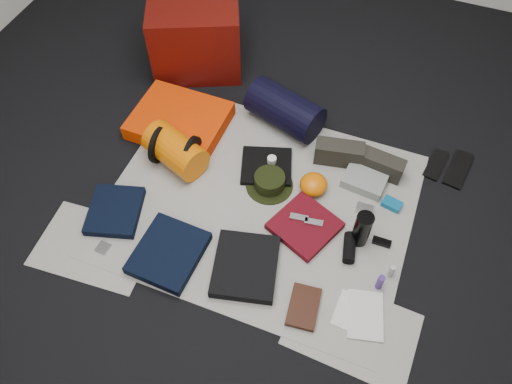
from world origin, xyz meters
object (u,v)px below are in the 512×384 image
(paperback_book, at_px, (304,307))
(red_cabinet, at_px, (196,35))
(sleeping_pad, at_px, (180,121))
(stuff_sack, at_px, (175,151))
(water_bottle, at_px, (362,229))
(navy_duffel, at_px, (285,110))
(compact_camera, at_px, (364,209))

(paperback_book, bearing_deg, red_cabinet, 124.06)
(sleeping_pad, distance_m, stuff_sack, 0.28)
(sleeping_pad, bearing_deg, red_cabinet, 103.53)
(stuff_sack, height_order, paperback_book, stuff_sack)
(red_cabinet, bearing_deg, stuff_sack, -97.41)
(sleeping_pad, xyz_separation_m, water_bottle, (1.20, -0.38, 0.06))
(red_cabinet, distance_m, water_bottle, 1.64)
(navy_duffel, relative_size, water_bottle, 2.02)
(red_cabinet, xyz_separation_m, navy_duffel, (0.71, -0.31, -0.11))
(water_bottle, xyz_separation_m, compact_camera, (-0.02, 0.18, -0.09))
(red_cabinet, distance_m, sleeping_pad, 0.60)
(water_bottle, xyz_separation_m, paperback_book, (-0.15, -0.45, -0.10))
(stuff_sack, xyz_separation_m, compact_camera, (1.08, 0.06, -0.08))
(navy_duffel, height_order, paperback_book, navy_duffel)
(water_bottle, distance_m, paperback_book, 0.49)
(navy_duffel, bearing_deg, stuff_sack, -115.46)
(red_cabinet, relative_size, paperback_book, 2.61)
(navy_duffel, bearing_deg, sleeping_pad, -138.95)
(red_cabinet, distance_m, compact_camera, 1.54)
(stuff_sack, height_order, compact_camera, stuff_sack)
(water_bottle, height_order, paperback_book, water_bottle)
(stuff_sack, relative_size, compact_camera, 3.92)
(red_cabinet, distance_m, paperback_book, 1.85)
(compact_camera, distance_m, paperback_book, 0.65)
(water_bottle, bearing_deg, sleeping_pad, 162.48)
(navy_duffel, bearing_deg, paperback_book, -48.57)
(sleeping_pad, distance_m, paperback_book, 1.34)
(red_cabinet, height_order, stuff_sack, red_cabinet)
(navy_duffel, distance_m, water_bottle, 0.89)
(red_cabinet, height_order, navy_duffel, red_cabinet)
(water_bottle, distance_m, compact_camera, 0.21)
(sleeping_pad, relative_size, paperback_book, 2.54)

